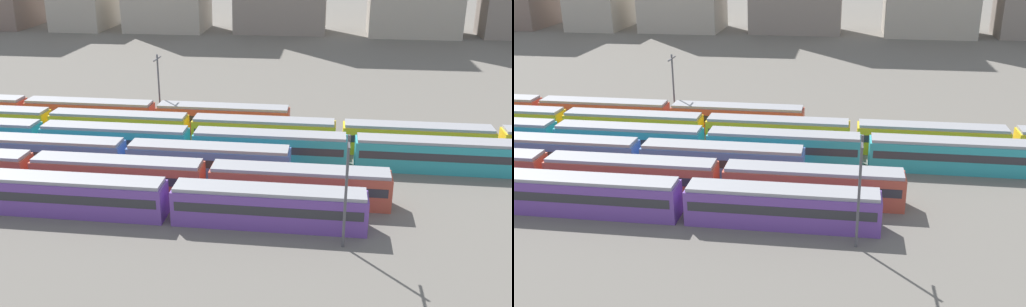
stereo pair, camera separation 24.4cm
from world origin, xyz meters
The scene contains 8 objects.
train_track_0 centered at (18.48, 0.00, 1.90)m, with size 55.80×3.06×3.75m.
train_track_1 centered at (21.00, 5.20, 1.90)m, with size 55.80×3.06×3.75m.
train_track_2 centered at (10.65, 10.40, 1.90)m, with size 55.80×3.06×3.75m.
train_track_3 centered at (26.32, 15.60, 1.90)m, with size 74.70×3.06×3.75m.
train_track_4 centered at (43.86, 20.80, 1.90)m, with size 112.50×3.06×3.75m.
train_track_5 centered at (9.36, 26.00, 1.90)m, with size 55.80×3.06×3.75m.
catenary_pole_0 centered at (44.19, -3.14, 5.69)m, with size 0.24×3.20×10.29m.
catenary_pole_1 centered at (18.67, 28.77, 5.47)m, with size 0.24×3.20×9.85m.
Camera 2 is at (42.66, -47.74, 25.60)m, focal length 40.57 mm.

